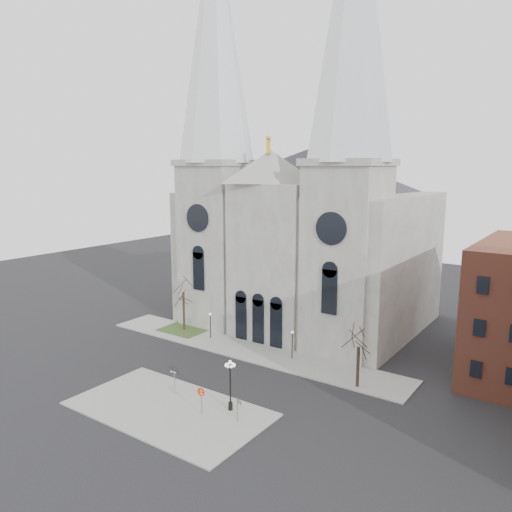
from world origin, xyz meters
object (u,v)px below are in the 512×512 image
Objects in this scene: globe_lamp at (230,379)px; stop_sign at (201,395)px; one_way_sign at (174,375)px; street_name_sign at (238,408)px.

stop_sign is at bearing -128.04° from globe_lamp.
stop_sign is at bearing -25.10° from one_way_sign.
stop_sign is 3.57m from street_name_sign.
street_name_sign is at bearing -12.46° from one_way_sign.
stop_sign reaches higher than one_way_sign.
globe_lamp reaches higher than one_way_sign.
one_way_sign is (-7.23, 0.39, -1.65)m from globe_lamp.
street_name_sign is (3.46, 0.71, -0.52)m from stop_sign.
globe_lamp reaches higher than stop_sign.
stop_sign is 6.15m from one_way_sign.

